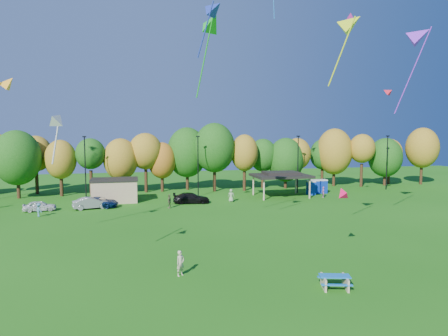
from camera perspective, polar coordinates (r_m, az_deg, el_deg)
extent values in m
plane|color=#19600F|center=(22.28, 9.03, -20.36)|extent=(160.00, 160.00, 0.00)
cylinder|color=black|center=(65.28, -27.29, -2.33)|extent=(0.50, 0.50, 3.56)
ellipsoid|color=#144C0F|center=(64.91, -27.44, 1.31)|extent=(6.62, 6.62, 8.00)
cylinder|color=black|center=(68.81, -25.16, -1.80)|extent=(0.50, 0.50, 3.79)
ellipsoid|color=olive|center=(68.46, -25.30, 1.88)|extent=(4.94, 4.94, 5.58)
cylinder|color=black|center=(64.92, -22.20, -2.28)|extent=(0.50, 0.50, 3.34)
ellipsoid|color=olive|center=(64.56, -22.31, 1.15)|extent=(4.61, 4.61, 5.88)
cylinder|color=black|center=(64.19, -18.44, -2.03)|extent=(0.50, 0.50, 3.82)
ellipsoid|color=#144C0F|center=(63.81, -18.55, 1.94)|extent=(4.43, 4.43, 4.73)
cylinder|color=black|center=(64.60, -14.47, -2.14)|extent=(0.50, 0.50, 3.25)
ellipsoid|color=olive|center=(64.25, -14.54, 1.22)|extent=(5.33, 5.33, 6.53)
cylinder|color=black|center=(65.15, -11.08, -1.70)|extent=(0.50, 0.50, 3.96)
ellipsoid|color=olive|center=(64.78, -11.15, 2.37)|extent=(5.31, 5.31, 5.82)
cylinder|color=black|center=(65.61, -8.81, -2.02)|extent=(0.50, 0.50, 3.05)
ellipsoid|color=#995914|center=(65.27, -8.85, 1.08)|extent=(4.54, 4.54, 5.87)
cylinder|color=black|center=(67.19, -5.26, -1.50)|extent=(0.50, 0.50, 3.77)
ellipsoid|color=#144C0F|center=(66.83, -5.29, 2.25)|extent=(6.69, 6.69, 8.35)
cylinder|color=black|center=(64.92, -1.36, -1.49)|extent=(0.50, 0.50, 4.28)
ellipsoid|color=#144C0F|center=(64.54, -1.37, 2.93)|extent=(6.64, 6.64, 8.01)
cylinder|color=black|center=(65.82, 2.93, -1.63)|extent=(0.50, 0.50, 3.76)
ellipsoid|color=olive|center=(65.45, 2.95, 2.19)|extent=(4.49, 4.49, 6.02)
cylinder|color=black|center=(68.93, 5.55, -1.48)|extent=(0.50, 0.50, 3.43)
ellipsoid|color=#144C0F|center=(68.59, 5.58, 1.84)|extent=(4.77, 4.77, 5.63)
cylinder|color=black|center=(69.48, 8.77, -1.66)|extent=(0.50, 0.50, 2.95)
ellipsoid|color=#144C0F|center=(69.16, 8.81, 1.17)|extent=(6.14, 6.14, 7.54)
cylinder|color=black|center=(70.75, 10.34, -1.34)|extent=(0.50, 0.50, 3.52)
ellipsoid|color=olive|center=(70.41, 10.39, 1.99)|extent=(4.78, 4.78, 5.53)
cylinder|color=black|center=(74.65, 13.83, -1.12)|extent=(0.50, 0.50, 3.39)
ellipsoid|color=#144C0F|center=(74.34, 13.89, 1.91)|extent=(4.54, 4.54, 5.46)
cylinder|color=black|center=(74.27, 15.41, -1.06)|extent=(0.50, 0.50, 3.72)
ellipsoid|color=olive|center=(73.95, 15.49, 2.28)|extent=(6.32, 6.32, 8.24)
cylinder|color=black|center=(74.74, 19.02, -0.98)|extent=(0.50, 0.50, 4.06)
ellipsoid|color=olive|center=(74.41, 19.13, 2.65)|extent=(4.50, 4.50, 5.13)
cylinder|color=black|center=(78.04, 21.96, -1.20)|extent=(0.50, 0.50, 3.05)
ellipsoid|color=#144C0F|center=(77.75, 22.05, 1.41)|extent=(5.97, 5.97, 7.05)
cylinder|color=black|center=(80.37, 22.45, -0.87)|extent=(0.50, 0.50, 3.55)
ellipsoid|color=olive|center=(80.08, 22.55, 2.08)|extent=(4.60, 4.60, 4.99)
cylinder|color=black|center=(82.26, 26.34, -0.70)|extent=(0.50, 0.50, 4.07)
ellipsoid|color=olive|center=(81.96, 26.47, 2.60)|extent=(5.83, 5.83, 7.42)
cylinder|color=black|center=(59.15, -19.20, -0.11)|extent=(0.16, 0.16, 9.00)
cube|color=black|center=(58.94, -19.33, 4.25)|extent=(0.50, 0.25, 0.18)
cylinder|color=black|center=(59.61, -3.73, 0.20)|extent=(0.16, 0.16, 9.00)
cube|color=black|center=(59.40, -3.75, 4.53)|extent=(0.50, 0.25, 0.18)
cylinder|color=black|center=(64.19, 10.51, 0.47)|extent=(0.16, 0.16, 9.00)
cube|color=black|center=(63.99, 10.57, 4.49)|extent=(0.50, 0.25, 0.18)
cylinder|color=black|center=(72.11, 22.24, 0.67)|extent=(0.16, 0.16, 9.00)
cube|color=black|center=(71.93, 22.36, 4.25)|extent=(0.50, 0.25, 0.18)
cube|color=tan|center=(57.21, -15.33, -3.20)|extent=(6.00, 4.00, 3.00)
cube|color=black|center=(57.01, -15.37, -1.58)|extent=(6.30, 4.30, 0.25)
cylinder|color=tan|center=(56.71, 5.73, -3.12)|extent=(0.24, 0.24, 3.00)
cylinder|color=tan|center=(59.33, 12.15, -2.84)|extent=(0.24, 0.24, 3.00)
cylinder|color=tan|center=(61.42, 4.22, -2.48)|extent=(0.24, 0.24, 3.00)
cylinder|color=tan|center=(63.84, 10.23, -2.26)|extent=(0.24, 0.24, 3.00)
cube|color=black|center=(60.03, 8.13, -1.10)|extent=(8.20, 6.20, 0.35)
cube|color=black|center=(59.99, 8.14, -0.72)|extent=(5.00, 3.50, 0.45)
cube|color=#0B2D9B|center=(62.86, 12.31, -2.87)|extent=(1.10, 1.10, 2.00)
cube|color=silver|center=(62.72, 12.33, -1.88)|extent=(1.15, 1.15, 0.18)
cube|color=#0B2D9B|center=(64.49, 12.89, -2.68)|extent=(1.10, 1.10, 2.00)
cube|color=silver|center=(64.35, 12.91, -1.72)|extent=(1.15, 1.15, 0.18)
cube|color=#0B2D9B|center=(65.05, 13.93, -2.63)|extent=(1.10, 1.10, 2.00)
cube|color=silver|center=(64.92, 13.95, -1.68)|extent=(1.15, 1.15, 0.18)
cube|color=tan|center=(26.26, 14.02, -15.53)|extent=(0.53, 1.48, 0.74)
cube|color=tan|center=(26.54, 16.98, -15.37)|extent=(0.53, 1.48, 0.74)
cube|color=blue|center=(26.25, 15.53, -14.63)|extent=(2.00, 1.26, 0.06)
cube|color=blue|center=(25.78, 15.84, -15.77)|extent=(1.86, 0.76, 0.05)
cube|color=blue|center=(26.95, 15.21, -14.82)|extent=(1.86, 0.76, 0.05)
imported|color=#C3B792|center=(27.51, -6.25, -13.37)|extent=(0.75, 0.69, 1.72)
imported|color=silver|center=(53.74, -24.84, -4.94)|extent=(3.94, 1.95, 1.29)
imported|color=gray|center=(52.96, -18.44, -4.77)|extent=(4.69, 2.52, 1.47)
imported|color=#0C214B|center=(53.63, -17.38, -4.70)|extent=(5.24, 3.54, 1.33)
imported|color=black|center=(54.37, -4.70, -4.30)|extent=(5.10, 2.50, 1.43)
imported|color=#9F4B8B|center=(60.92, 13.99, -3.34)|extent=(0.45, 0.63, 1.60)
imported|color=#83A470|center=(55.27, 1.02, -3.94)|extent=(1.03, 0.86, 1.79)
imported|color=teal|center=(50.23, -24.93, -5.46)|extent=(1.09, 1.15, 1.57)
imported|color=#666B41|center=(51.14, -7.81, -4.73)|extent=(0.80, 1.13, 1.78)
cone|color=#BCD916|center=(32.12, 17.78, 19.09)|extent=(2.66, 2.53, 2.15)
cylinder|color=#BCD916|center=(30.31, 16.45, 15.63)|extent=(1.54, 1.11, 4.73)
cone|color=purple|center=(43.47, 26.26, 16.64)|extent=(3.24, 3.15, 2.62)
cylinder|color=purple|center=(40.54, 25.34, 12.39)|extent=(2.27, 1.85, 7.55)
cone|color=#FF0E50|center=(31.82, 16.61, -3.33)|extent=(0.90, 1.21, 1.21)
cone|color=#FF2AC5|center=(45.75, 17.59, 20.00)|extent=(1.44, 1.56, 1.28)
cone|color=red|center=(56.82, 22.21, 10.06)|extent=(1.65, 1.72, 1.39)
cone|color=orange|center=(34.95, -28.40, 10.65)|extent=(1.49, 1.14, 1.43)
cone|color=navy|center=(31.30, -1.35, 21.88)|extent=(2.09, 2.09, 1.71)
cylinder|color=navy|center=(29.86, -2.68, 19.12)|extent=(1.10, 1.10, 3.79)
cone|color=#AFAFAF|center=(26.08, -22.69, 6.51)|extent=(1.31, 1.50, 1.28)
cylinder|color=#AFAFAF|center=(26.96, -22.90, 3.58)|extent=(0.45, 1.09, 2.85)
cone|color=#16A51C|center=(36.15, -1.75, 20.09)|extent=(2.69, 2.96, 2.42)
cylinder|color=#16A51C|center=(33.47, -2.72, 15.78)|extent=(1.21, 2.27, 6.61)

